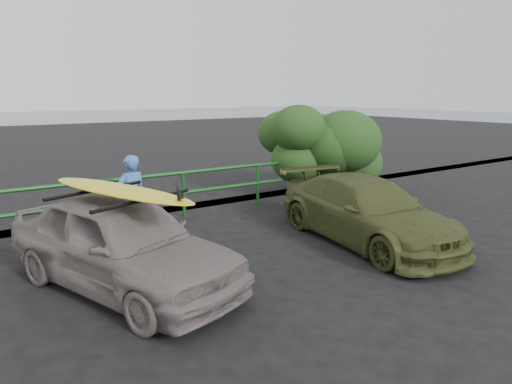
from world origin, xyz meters
TOP-DOWN VIEW (x-y plane):
  - ground at (0.00, 0.00)m, footprint 80.00×80.00m
  - guardrail at (0.00, 5.00)m, footprint 14.00×0.08m
  - shrub_right at (5.00, 5.50)m, footprint 3.20×2.40m
  - sedan at (-1.37, 1.96)m, footprint 2.75×4.21m
  - olive_vehicle at (3.06, 1.50)m, footprint 2.14×4.25m
  - man at (-0.50, 4.05)m, footprint 0.65×0.49m
  - roof_rack at (-1.37, 1.96)m, footprint 1.84×1.55m
  - surfboard at (-1.37, 1.96)m, footprint 1.50×2.93m

SIDE VIEW (x-z plane):
  - ground at x=0.00m, z-range 0.00..0.00m
  - guardrail at x=0.00m, z-range 0.00..1.04m
  - olive_vehicle at x=3.06m, z-range 0.00..1.18m
  - sedan at x=-1.37m, z-range 0.00..1.33m
  - man at x=-0.50m, z-range 0.00..1.61m
  - shrub_right at x=5.00m, z-range 0.00..2.33m
  - roof_rack at x=-1.37m, z-range 1.33..1.38m
  - surfboard at x=-1.37m, z-range 1.38..1.47m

